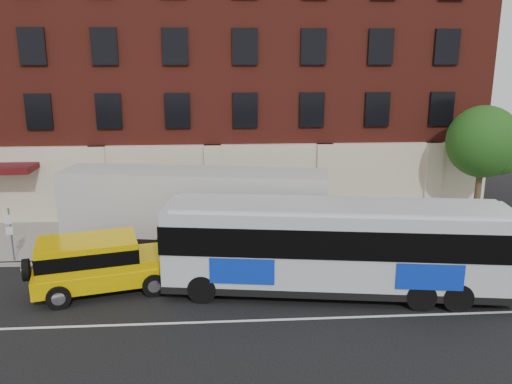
{
  "coord_description": "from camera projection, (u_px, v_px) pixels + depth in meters",
  "views": [
    {
      "loc": [
        0.44,
        -15.46,
        8.65
      ],
      "look_at": [
        1.87,
        5.5,
        3.2
      ],
      "focal_mm": 36.67,
      "sensor_mm": 36.0,
      "label": 1
    }
  ],
  "objects": [
    {
      "name": "ground",
      "position": [
        210.0,
        330.0,
        17.07
      ],
      "size": [
        120.0,
        120.0,
        0.0
      ],
      "primitive_type": "plane",
      "color": "black",
      "rests_on": "ground"
    },
    {
      "name": "sidewalk",
      "position": [
        213.0,
        236.0,
        25.74
      ],
      "size": [
        60.0,
        6.0,
        0.15
      ],
      "primitive_type": "cube",
      "color": "gray",
      "rests_on": "ground"
    },
    {
      "name": "kerb",
      "position": [
        213.0,
        259.0,
        22.84
      ],
      "size": [
        60.0,
        0.25,
        0.15
      ],
      "primitive_type": "cube",
      "color": "gray",
      "rests_on": "ground"
    },
    {
      "name": "lane_line",
      "position": [
        211.0,
        322.0,
        17.55
      ],
      "size": [
        60.0,
        0.12,
        0.01
      ],
      "primitive_type": "cube",
      "color": "silver",
      "rests_on": "ground"
    },
    {
      "name": "building",
      "position": [
        212.0,
        75.0,
        31.5
      ],
      "size": [
        30.0,
        12.1,
        15.0
      ],
      "color": "maroon",
      "rests_on": "sidewalk"
    },
    {
      "name": "sign_pole",
      "position": [
        11.0,
        232.0,
        22.08
      ],
      "size": [
        0.3,
        0.2,
        2.5
      ],
      "color": "slate",
      "rests_on": "ground"
    },
    {
      "name": "street_tree",
      "position": [
        484.0,
        145.0,
        26.02
      ],
      "size": [
        3.6,
        3.6,
        6.2
      ],
      "color": "#3E2F1F",
      "rests_on": "sidewalk"
    },
    {
      "name": "city_bus",
      "position": [
        336.0,
        245.0,
        19.3
      ],
      "size": [
        12.92,
        4.5,
        3.47
      ],
      "color": "silver",
      "rests_on": "ground"
    },
    {
      "name": "yellow_suv",
      "position": [
        98.0,
        261.0,
        19.6
      ],
      "size": [
        5.63,
        3.35,
        2.09
      ],
      "color": "#E3B800",
      "rests_on": "ground"
    },
    {
      "name": "shipping_container",
      "position": [
        195.0,
        214.0,
        23.11
      ],
      "size": [
        11.78,
        4.32,
        3.85
      ],
      "color": "black",
      "rests_on": "ground"
    }
  ]
}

